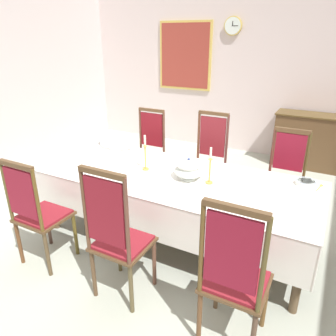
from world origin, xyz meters
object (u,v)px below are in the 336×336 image
object	(u,v)px
chair_south_a	(37,211)
candlestick_east	(210,169)
framed_painting	(185,56)
chair_north_c	(285,175)
chair_south_c	(234,276)
dining_table	(176,182)
chair_south_b	(117,235)
spoon_primary	(321,186)
bowl_near_right	(116,183)
candlestick_west	(145,156)
spoon_secondary	(108,181)
sideboard	(319,142)
soup_tureen	(188,169)
mounted_clock	(233,26)
bowl_near_left	(306,182)
chair_north_b	(208,159)
chair_north_a	(148,149)

from	to	relation	value
chair_south_a	candlestick_east	bearing A→B (deg)	36.80
framed_painting	chair_north_c	bearing A→B (deg)	-43.05
candlestick_east	chair_south_c	bearing A→B (deg)	-59.90
dining_table	chair_south_b	bearing A→B (deg)	-91.52
chair_south_a	framed_painting	size ratio (longest dim) A/B	0.88
spoon_primary	candlestick_east	bearing A→B (deg)	-143.43
chair_south_c	bowl_near_right	size ratio (longest dim) A/B	6.12
candlestick_west	spoon_primary	world-z (taller)	candlestick_west
spoon_primary	spoon_secondary	size ratio (longest dim) A/B	1.01
sideboard	chair_north_c	bearing A→B (deg)	83.26
soup_tureen	framed_painting	xyz separation A→B (m)	(-1.57, 3.19, 0.86)
chair_south_a	mounted_clock	xyz separation A→B (m)	(0.43, 4.16, 1.66)
bowl_near_left	framed_painting	distance (m)	3.94
chair_south_a	mounted_clock	size ratio (longest dim) A/B	3.50
soup_tureen	mounted_clock	size ratio (longest dim) A/B	0.90
chair_south_b	chair_north_b	xyz separation A→B (m)	(0.00, 1.97, -0.01)
chair_north_a	chair_south_b	size ratio (longest dim) A/B	0.94
chair_south_c	candlestick_west	xyz separation A→B (m)	(-1.30, 0.99, 0.30)
candlestick_west	framed_painting	xyz separation A→B (m)	(-1.06, 3.19, 0.81)
chair_south_c	spoon_primary	size ratio (longest dim) A/B	6.78
chair_north_a	soup_tureen	distance (m)	1.49
dining_table	candlestick_east	distance (m)	0.43
dining_table	spoon_secondary	xyz separation A→B (m)	(-0.53, -0.44, 0.08)
chair_south_c	mounted_clock	bearing A→B (deg)	109.21
chair_north_b	candlestick_east	xyz separation A→B (m)	(0.39, -0.99, 0.29)
candlestick_east	spoon_secondary	bearing A→B (deg)	-153.63
bowl_near_left	mounted_clock	distance (m)	3.58
chair_south_c	soup_tureen	distance (m)	1.29
chair_north_b	chair_south_b	bearing A→B (deg)	90.00
spoon_secondary	mounted_clock	bearing A→B (deg)	104.44
chair_south_c	candlestick_west	world-z (taller)	chair_south_c
bowl_near_right	spoon_secondary	size ratio (longest dim) A/B	1.12
chair_south_a	spoon_primary	world-z (taller)	chair_south_a
sideboard	candlestick_east	bearing A→B (deg)	74.70
chair_south_b	bowl_near_right	world-z (taller)	chair_south_b
sideboard	dining_table	bearing A→B (deg)	68.31
chair_south_a	framed_painting	distance (m)	4.35
dining_table	bowl_near_left	xyz separation A→B (m)	(1.20, 0.41, 0.10)
chair_south_a	chair_south_c	distance (m)	1.88
soup_tureen	candlestick_east	world-z (taller)	candlestick_east
chair_south_c	bowl_near_left	xyz separation A→B (m)	(0.27, 1.39, 0.17)
chair_south_b	candlestick_east	size ratio (longest dim) A/B	3.30
bowl_near_left	sideboard	xyz separation A→B (m)	(-0.04, 2.53, -0.32)
chair_north_c	framed_painting	bearing A→B (deg)	-43.05
dining_table	chair_south_b	world-z (taller)	chair_south_b
chair_north_a	bowl_near_right	world-z (taller)	chair_north_a
dining_table	chair_south_a	distance (m)	1.37
chair_south_a	bowl_near_left	size ratio (longest dim) A/B	5.76
dining_table	sideboard	size ratio (longest dim) A/B	1.97
chair_north_b	sideboard	size ratio (longest dim) A/B	0.83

